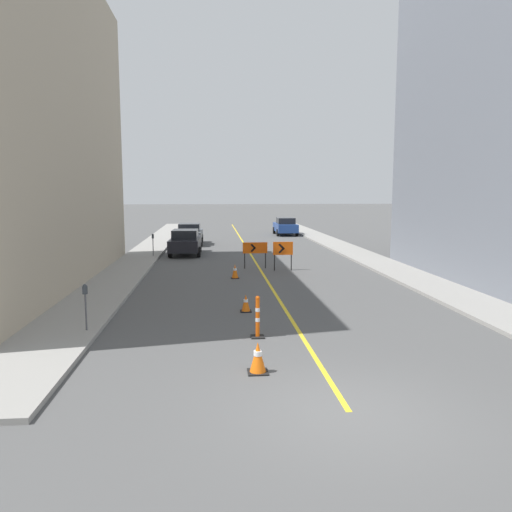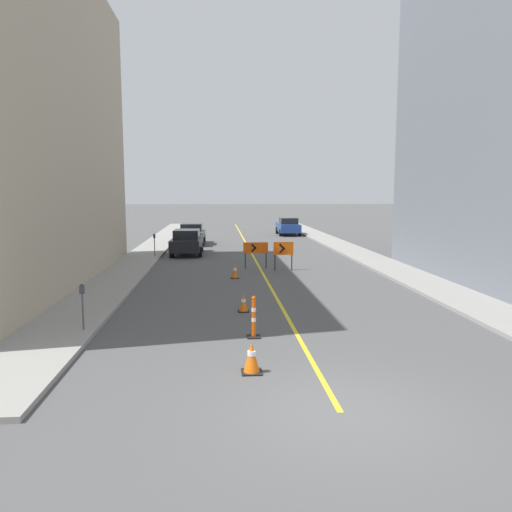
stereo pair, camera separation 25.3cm
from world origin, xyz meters
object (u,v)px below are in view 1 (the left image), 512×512
at_px(traffic_cone_third, 235,271).
at_px(arrow_barricade_secondary, 283,250).
at_px(traffic_cone_second, 246,303).
at_px(parking_meter_near_curb, 85,298).
at_px(arrow_barricade_primary, 255,249).
at_px(parked_car_curb_near, 185,242).
at_px(parked_car_curb_far, 285,226).
at_px(parking_meter_far_curb, 153,240).
at_px(parked_car_curb_mid, 190,234).
at_px(traffic_cone_nearest, 258,358).
at_px(delineator_post_front, 258,320).

distance_m(traffic_cone_third, arrow_barricade_secondary, 3.36).
distance_m(traffic_cone_second, traffic_cone_third, 6.41).
bearing_deg(parking_meter_near_curb, traffic_cone_second, 26.25).
bearing_deg(traffic_cone_second, traffic_cone_third, 90.53).
xyz_separation_m(arrow_barricade_primary, parked_car_curb_near, (-3.88, 6.02, -0.20)).
height_order(traffic_cone_third, parking_meter_near_curb, parking_meter_near_curb).
height_order(traffic_cone_second, parked_car_curb_far, parked_car_curb_far).
relative_size(traffic_cone_second, parking_meter_near_curb, 0.45).
distance_m(traffic_cone_second, parking_meter_far_curb, 14.58).
xyz_separation_m(traffic_cone_second, parked_car_curb_mid, (-2.75, 21.46, 0.51)).
bearing_deg(arrow_barricade_secondary, traffic_cone_second, -107.07).
distance_m(traffic_cone_nearest, parked_car_curb_far, 35.15).
relative_size(arrow_barricade_secondary, parking_meter_far_curb, 1.08).
distance_m(arrow_barricade_secondary, parking_meter_far_curb, 8.81).
bearing_deg(parked_car_curb_mid, parking_meter_near_curb, -93.24).
xyz_separation_m(traffic_cone_third, delineator_post_front, (0.18, -9.37, 0.17)).
distance_m(traffic_cone_third, parking_meter_near_curb, 9.81).
distance_m(parked_car_curb_near, parked_car_curb_mid, 6.11).
height_order(parked_car_curb_near, parking_meter_near_curb, parked_car_curb_near).
bearing_deg(traffic_cone_third, parking_meter_near_curb, -117.60).
bearing_deg(traffic_cone_third, parked_car_curb_far, 75.93).
xyz_separation_m(delineator_post_front, parked_car_curb_far, (5.50, 32.02, 0.30)).
xyz_separation_m(traffic_cone_nearest, arrow_barricade_primary, (1.24, 14.95, 0.66)).
height_order(parked_car_curb_mid, parking_meter_far_curb, parked_car_curb_mid).
bearing_deg(traffic_cone_third, parking_meter_far_curb, 121.50).
height_order(arrow_barricade_primary, parked_car_curb_far, parked_car_curb_far).
height_order(traffic_cone_nearest, delineator_post_front, delineator_post_front).
relative_size(traffic_cone_second, arrow_barricade_secondary, 0.40).
bearing_deg(arrow_barricade_primary, parked_car_curb_far, 75.98).
distance_m(parked_car_curb_near, parked_car_curb_far, 16.06).
xyz_separation_m(arrow_barricade_secondary, parking_meter_near_curb, (-7.05, -10.79, 0.00)).
bearing_deg(parked_car_curb_far, traffic_cone_second, -100.60).
xyz_separation_m(parked_car_curb_mid, parking_meter_near_curb, (-1.84, -23.73, 0.24)).
xyz_separation_m(traffic_cone_nearest, delineator_post_front, (0.24, 2.66, 0.15)).
distance_m(parked_car_curb_far, parking_meter_far_curb, 18.35).
bearing_deg(traffic_cone_second, parked_car_curb_far, 79.06).
bearing_deg(traffic_cone_third, arrow_barricade_primary, 68.03).
xyz_separation_m(arrow_barricade_secondary, parked_car_curb_near, (-5.21, 6.82, -0.24)).
distance_m(delineator_post_front, arrow_barricade_secondary, 11.74).
height_order(traffic_cone_nearest, parking_meter_near_curb, parking_meter_near_curb).
bearing_deg(traffic_cone_second, arrow_barricade_primary, 83.17).
xyz_separation_m(parked_car_curb_near, parked_car_curb_mid, (0.01, 6.11, 0.00)).
distance_m(delineator_post_front, arrow_barricade_primary, 12.34).
height_order(delineator_post_front, parked_car_curb_far, parked_car_curb_far).
relative_size(delineator_post_front, parking_meter_near_curb, 0.89).
bearing_deg(traffic_cone_second, parked_car_curb_near, 100.19).
bearing_deg(parked_car_curb_mid, parking_meter_far_curb, -102.34).
distance_m(traffic_cone_nearest, parking_meter_far_curb, 19.95).
distance_m(parking_meter_near_curb, parking_meter_far_curb, 16.07).
relative_size(traffic_cone_nearest, parked_car_curb_far, 0.16).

